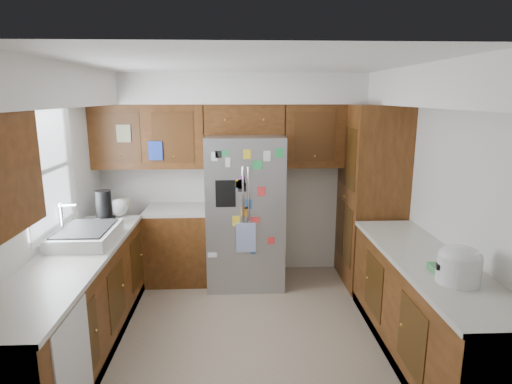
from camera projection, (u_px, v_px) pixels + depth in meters
floor at (248, 333)px, 4.14m from camera, size 3.60×3.60×0.00m
room_shell at (235, 141)px, 4.09m from camera, size 3.64×3.24×2.52m
left_counter_run at (103, 294)px, 4.01m from camera, size 1.36×3.20×0.92m
right_counter_run at (425, 314)px, 3.65m from camera, size 0.63×2.25×0.92m
pantry at (371, 196)px, 5.09m from camera, size 0.60×0.90×2.15m
fridge at (245, 211)px, 5.12m from camera, size 0.90×0.79×1.80m
bridge_cabinet at (244, 119)px, 5.10m from camera, size 0.96×0.34×0.35m
fridge_top_items at (246, 92)px, 5.02m from camera, size 0.84×0.37×0.30m
sink_assembly at (86, 235)px, 3.95m from camera, size 0.52×0.70×0.37m
left_counter_clutter at (109, 209)px, 4.63m from camera, size 0.37×0.86×0.38m
rice_cooker at (459, 264)px, 3.08m from camera, size 0.32×0.31×0.27m
paper_towel at (470, 269)px, 3.02m from camera, size 0.11×0.11×0.25m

